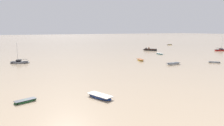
% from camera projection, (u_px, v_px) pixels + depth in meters
% --- Properties ---
extents(rowboat_moored_1, '(1.25, 3.60, 0.57)m').
position_uv_depth(rowboat_moored_1, '(160.00, 54.00, 80.39)').
color(rowboat_moored_1, '#197084').
rests_on(rowboat_moored_1, ground).
extents(rowboat_moored_2, '(3.14, 1.77, 0.47)m').
position_uv_depth(rowboat_moored_2, '(25.00, 101.00, 27.27)').
color(rowboat_moored_2, '#23602D').
rests_on(rowboat_moored_2, ground).
extents(rowboat_moored_3, '(2.84, 4.44, 0.66)m').
position_uv_depth(rowboat_moored_3, '(100.00, 97.00, 28.92)').
color(rowboat_moored_3, navy).
rests_on(rowboat_moored_3, ground).
extents(rowboat_moored_4, '(3.53, 1.33, 0.55)m').
position_uv_depth(rowboat_moored_4, '(170.00, 45.00, 128.73)').
color(rowboat_moored_4, gold).
rests_on(rowboat_moored_4, ground).
extents(sailboat_moored_1, '(6.29, 3.50, 6.73)m').
position_uv_depth(sailboat_moored_1, '(220.00, 50.00, 92.89)').
color(sailboat_moored_1, red).
rests_on(sailboat_moored_1, ground).
extents(rowboat_moored_6, '(4.37, 1.50, 0.69)m').
position_uv_depth(rowboat_moored_6, '(173.00, 64.00, 56.53)').
color(rowboat_moored_6, white).
rests_on(rowboat_moored_6, ground).
extents(rowboat_moored_7, '(2.40, 4.18, 0.63)m').
position_uv_depth(rowboat_moored_7, '(140.00, 60.00, 63.72)').
color(rowboat_moored_7, gold).
rests_on(rowboat_moored_7, ground).
extents(rowboat_moored_8, '(3.11, 3.15, 0.52)m').
position_uv_depth(rowboat_moored_8, '(214.00, 62.00, 59.22)').
color(rowboat_moored_8, white).
rests_on(rowboat_moored_8, ground).
extents(motorboat_moored_1, '(5.75, 6.25, 2.17)m').
position_uv_depth(motorboat_moored_1, '(149.00, 50.00, 94.96)').
color(motorboat_moored_1, black).
rests_on(motorboat_moored_1, ground).
extents(sailboat_moored_2, '(5.69, 3.58, 6.11)m').
position_uv_depth(sailboat_moored_2, '(20.00, 62.00, 58.50)').
color(sailboat_moored_2, gray).
rests_on(sailboat_moored_2, ground).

